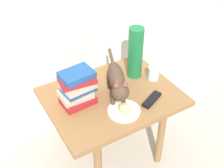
{
  "coord_description": "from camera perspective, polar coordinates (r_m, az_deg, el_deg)",
  "views": [
    {
      "loc": [
        -0.68,
        -1.15,
        1.62
      ],
      "look_at": [
        0.0,
        0.0,
        0.59
      ],
      "focal_mm": 47.29,
      "sensor_mm": 36.0,
      "label": 1
    }
  ],
  "objects": [
    {
      "name": "ground_plane",
      "position": [
        2.1,
        0.0,
        -12.79
      ],
      "size": [
        6.0,
        6.0,
        0.0
      ],
      "primitive_type": "plane",
      "color": "#B2A899"
    },
    {
      "name": "side_table",
      "position": [
        1.78,
        0.0,
        -3.8
      ],
      "size": [
        0.76,
        0.59,
        0.51
      ],
      "color": "olive",
      "rests_on": "ground"
    },
    {
      "name": "plate",
      "position": [
        1.62,
        2.32,
        -5.22
      ],
      "size": [
        0.18,
        0.18,
        0.01
      ],
      "primitive_type": "cylinder",
      "color": "silver",
      "rests_on": "side_table"
    },
    {
      "name": "bread_roll",
      "position": [
        1.59,
        2.57,
        -4.72
      ],
      "size": [
        0.07,
        0.09,
        0.05
      ],
      "primitive_type": "ellipsoid",
      "rotation": [
        0.0,
        0.0,
        1.71
      ],
      "color": "#E0BC7A",
      "rests_on": "plate"
    },
    {
      "name": "cat",
      "position": [
        1.62,
        0.97,
        0.68
      ],
      "size": [
        0.22,
        0.45,
        0.23
      ],
      "color": "#4C3828",
      "rests_on": "side_table"
    },
    {
      "name": "book_stack",
      "position": [
        1.63,
        -6.73,
        -0.74
      ],
      "size": [
        0.2,
        0.15,
        0.21
      ],
      "color": "maroon",
      "rests_on": "side_table"
    },
    {
      "name": "green_vase",
      "position": [
        1.8,
        4.54,
        6.02
      ],
      "size": [
        0.09,
        0.09,
        0.33
      ],
      "primitive_type": "cylinder",
      "color": "#196B38",
      "rests_on": "side_table"
    },
    {
      "name": "candle_jar",
      "position": [
        1.86,
        8.03,
        2.01
      ],
      "size": [
        0.07,
        0.07,
        0.08
      ],
      "color": "silver",
      "rests_on": "side_table"
    },
    {
      "name": "tv_remote",
      "position": [
        1.7,
        7.71,
        -2.99
      ],
      "size": [
        0.15,
        0.1,
        0.02
      ],
      "primitive_type": "cube",
      "rotation": [
        0.0,
        0.0,
        0.42
      ],
      "color": "black",
      "rests_on": "side_table"
    }
  ]
}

